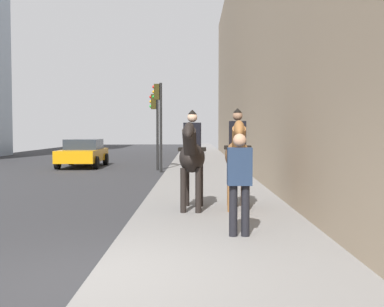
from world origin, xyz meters
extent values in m
cube|color=slate|center=(0.00, -1.75, 0.06)|extent=(120.00, 3.49, 0.12)
ellipsoid|color=black|center=(4.75, -1.22, 1.28)|extent=(1.53, 0.65, 0.66)
cylinder|color=black|center=(4.29, -1.35, 0.60)|extent=(0.13, 0.13, 0.96)
cylinder|color=black|center=(4.31, -1.04, 0.60)|extent=(0.13, 0.13, 0.96)
cylinder|color=black|center=(5.19, -1.41, 0.60)|extent=(0.13, 0.13, 0.96)
cylinder|color=black|center=(5.21, -1.09, 0.60)|extent=(0.13, 0.13, 0.96)
cylinder|color=black|center=(3.98, -1.18, 1.62)|extent=(0.65, 0.32, 0.68)
ellipsoid|color=black|center=(3.77, -1.16, 1.87)|extent=(0.64, 0.26, 0.49)
cylinder|color=black|center=(5.46, -1.27, 1.18)|extent=(0.29, 0.12, 0.55)
cube|color=black|center=(4.80, -1.23, 1.46)|extent=(0.48, 0.63, 0.08)
cube|color=black|center=(4.80, -1.23, 1.77)|extent=(0.30, 0.40, 0.55)
sphere|color=#D8AD8C|center=(4.80, -1.23, 2.17)|extent=(0.22, 0.22, 0.22)
cone|color=black|center=(4.80, -1.23, 2.29)|extent=(0.21, 0.21, 0.10)
ellipsoid|color=brown|center=(4.85, -2.24, 1.31)|extent=(1.53, 0.65, 0.66)
cylinder|color=brown|center=(4.39, -2.37, 0.62)|extent=(0.13, 0.13, 1.00)
cylinder|color=brown|center=(4.41, -2.05, 0.62)|extent=(0.13, 0.13, 1.00)
cylinder|color=brown|center=(5.29, -2.42, 0.62)|extent=(0.13, 0.13, 1.00)
cylinder|color=brown|center=(5.31, -2.10, 0.62)|extent=(0.13, 0.13, 1.00)
cylinder|color=brown|center=(4.08, -2.19, 1.66)|extent=(0.65, 0.32, 0.68)
ellipsoid|color=brown|center=(3.87, -2.18, 1.91)|extent=(0.64, 0.26, 0.49)
cylinder|color=black|center=(5.56, -2.28, 1.21)|extent=(0.29, 0.12, 0.55)
cube|color=black|center=(4.90, -2.24, 1.50)|extent=(0.48, 0.63, 0.08)
cube|color=black|center=(4.90, -2.24, 1.81)|extent=(0.30, 0.40, 0.55)
sphere|color=#8C664C|center=(4.90, -2.24, 2.21)|extent=(0.22, 0.22, 0.22)
cone|color=black|center=(4.90, -2.24, 2.33)|extent=(0.21, 0.21, 0.10)
cylinder|color=black|center=(2.07, -1.92, 0.54)|extent=(0.14, 0.14, 0.85)
cylinder|color=black|center=(2.07, -2.12, 0.54)|extent=(0.14, 0.14, 0.85)
cube|color=#1E2D47|center=(2.07, -2.02, 1.28)|extent=(0.26, 0.40, 0.62)
sphere|color=tan|center=(2.07, -2.02, 1.71)|extent=(0.22, 0.22, 0.22)
cube|color=orange|center=(18.54, 4.50, 0.62)|extent=(4.55, 1.99, 0.60)
cube|color=#262D38|center=(18.81, 4.51, 1.18)|extent=(2.26, 1.71, 0.52)
cylinder|color=black|center=(17.16, 3.53, 0.32)|extent=(0.64, 0.23, 0.64)
cylinder|color=black|center=(17.12, 5.41, 0.32)|extent=(0.64, 0.23, 0.64)
cylinder|color=black|center=(19.95, 3.59, 0.32)|extent=(0.64, 0.23, 0.64)
cylinder|color=black|center=(19.91, 5.48, 0.32)|extent=(0.64, 0.23, 0.64)
cylinder|color=black|center=(15.44, 0.24, 2.01)|extent=(0.12, 0.12, 4.02)
cube|color=#2D280C|center=(15.44, 0.42, 3.62)|extent=(0.20, 0.24, 0.70)
sphere|color=red|center=(15.44, 0.55, 3.84)|extent=(0.14, 0.14, 0.14)
sphere|color=orange|center=(15.44, 0.55, 3.62)|extent=(0.14, 0.14, 0.14)
sphere|color=green|center=(15.44, 0.55, 3.40)|extent=(0.14, 0.14, 0.14)
cylinder|color=black|center=(16.54, 0.48, 1.83)|extent=(0.12, 0.12, 3.65)
cube|color=#2D280C|center=(16.54, 0.66, 3.25)|extent=(0.20, 0.24, 0.70)
sphere|color=red|center=(16.54, 0.79, 3.47)|extent=(0.14, 0.14, 0.14)
sphere|color=orange|center=(16.54, 0.79, 3.25)|extent=(0.14, 0.14, 0.14)
sphere|color=green|center=(16.54, 0.79, 3.03)|extent=(0.14, 0.14, 0.14)
camera|label=1|loc=(-5.62, -1.28, 1.86)|focal=43.87mm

